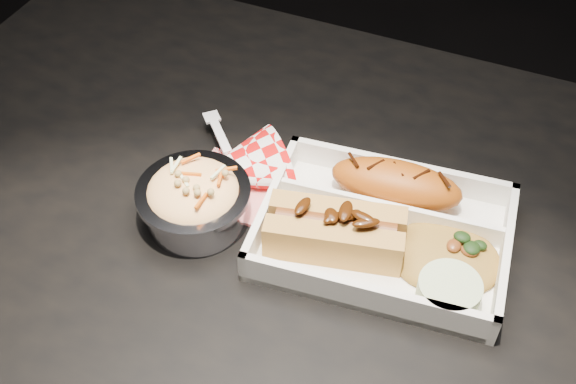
# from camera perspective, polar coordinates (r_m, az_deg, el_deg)

# --- Properties ---
(dining_table) EXTENTS (1.20, 0.80, 0.75)m
(dining_table) POSITION_cam_1_polar(r_m,az_deg,el_deg) (0.81, 4.23, -9.99)
(dining_table) COLOR black
(dining_table) RESTS_ON ground
(food_tray) EXTENTS (0.27, 0.20, 0.04)m
(food_tray) POSITION_cam_1_polar(r_m,az_deg,el_deg) (0.75, 7.52, -3.37)
(food_tray) COLOR white
(food_tray) RESTS_ON dining_table
(fried_pastry) EXTENTS (0.15, 0.07, 0.05)m
(fried_pastry) POSITION_cam_1_polar(r_m,az_deg,el_deg) (0.77, 8.54, 0.64)
(fried_pastry) COLOR #A24B10
(fried_pastry) RESTS_ON food_tray
(hotdog) EXTENTS (0.15, 0.09, 0.06)m
(hotdog) POSITION_cam_1_polar(r_m,az_deg,el_deg) (0.72, 3.76, -2.98)
(hotdog) COLOR #BD8940
(hotdog) RESTS_ON food_tray
(fried_rice_mound) EXTENTS (0.12, 0.10, 0.03)m
(fried_rice_mound) POSITION_cam_1_polar(r_m,az_deg,el_deg) (0.73, 12.40, -4.52)
(fried_rice_mound) COLOR #A77A30
(fried_rice_mound) RESTS_ON food_tray
(cupcake_liner) EXTENTS (0.06, 0.06, 0.03)m
(cupcake_liner) POSITION_cam_1_polar(r_m,az_deg,el_deg) (0.70, 12.56, -7.81)
(cupcake_liner) COLOR beige
(cupcake_liner) RESTS_ON food_tray
(foil_coleslaw_cup) EXTENTS (0.12, 0.12, 0.07)m
(foil_coleslaw_cup) POSITION_cam_1_polar(r_m,az_deg,el_deg) (0.75, -7.44, -0.48)
(foil_coleslaw_cup) COLOR silver
(foil_coleslaw_cup) RESTS_ON dining_table
(napkin_fork) EXTENTS (0.15, 0.15, 0.10)m
(napkin_fork) POSITION_cam_1_polar(r_m,az_deg,el_deg) (0.80, -4.22, 1.75)
(napkin_fork) COLOR red
(napkin_fork) RESTS_ON dining_table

